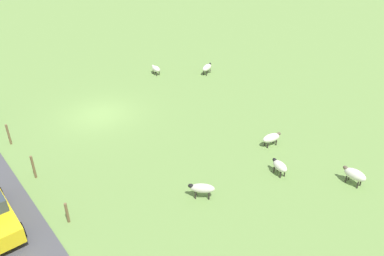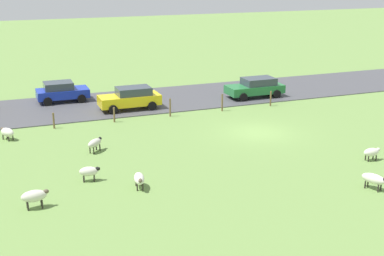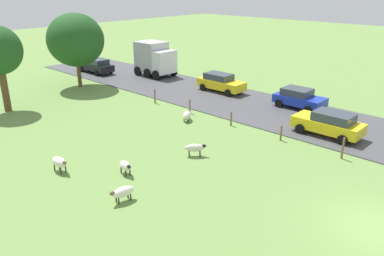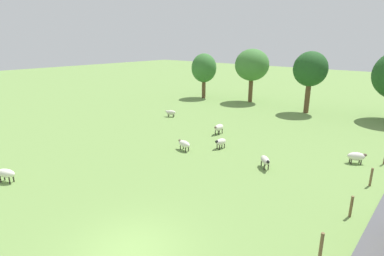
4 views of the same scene
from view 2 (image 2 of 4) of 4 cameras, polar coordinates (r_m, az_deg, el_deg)
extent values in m
plane|color=#6B8E47|center=(33.73, 7.07, -0.49)|extent=(160.00, 160.00, 0.00)
cube|color=#47474C|center=(42.76, 0.56, 3.43)|extent=(8.00, 80.00, 0.06)
ellipsoid|color=silver|center=(25.23, -5.67, -5.39)|extent=(1.17, 0.66, 0.47)
ellipsoid|color=brown|center=(24.71, -5.55, -5.62)|extent=(0.29, 0.22, 0.20)
cylinder|color=#2D2823|center=(25.09, -5.28, -6.34)|extent=(0.07, 0.07, 0.31)
cylinder|color=#2D2823|center=(25.07, -5.88, -6.38)|extent=(0.07, 0.07, 0.31)
cylinder|color=#2D2823|center=(25.65, -5.43, -5.81)|extent=(0.07, 0.07, 0.31)
cylinder|color=#2D2823|center=(25.63, -6.01, -5.85)|extent=(0.07, 0.07, 0.31)
ellipsoid|color=silver|center=(30.18, 18.63, -2.47)|extent=(0.49, 0.92, 0.46)
ellipsoid|color=silver|center=(30.40, 19.29, -2.19)|extent=(0.19, 0.27, 0.20)
cylinder|color=#2D2823|center=(30.52, 18.80, -2.91)|extent=(0.07, 0.07, 0.30)
cylinder|color=#2D2823|center=(30.34, 19.09, -3.06)|extent=(0.07, 0.07, 0.30)
cylinder|color=#2D2823|center=(30.23, 18.06, -3.03)|extent=(0.07, 0.07, 0.30)
cylinder|color=#2D2823|center=(30.04, 18.34, -3.18)|extent=(0.07, 0.07, 0.30)
ellipsoid|color=silver|center=(33.82, -19.14, -0.44)|extent=(1.18, 1.00, 0.52)
ellipsoid|color=brown|center=(34.19, -19.62, -0.09)|extent=(0.32, 0.29, 0.20)
cylinder|color=#2D2823|center=(34.08, -19.55, -0.94)|extent=(0.07, 0.07, 0.28)
cylinder|color=#2D2823|center=(34.22, -19.15, -0.83)|extent=(0.07, 0.07, 0.28)
cylinder|color=#2D2823|center=(33.61, -19.01, -1.13)|extent=(0.07, 0.07, 0.28)
cylinder|color=#2D2823|center=(33.75, -18.60, -1.02)|extent=(0.07, 0.07, 0.28)
ellipsoid|color=silver|center=(26.38, -11.00, -4.57)|extent=(0.62, 0.97, 0.46)
ellipsoid|color=black|center=(26.34, -10.07, -4.31)|extent=(0.22, 0.29, 0.20)
cylinder|color=#2D2823|center=(26.62, -10.42, -5.13)|extent=(0.07, 0.07, 0.33)
cylinder|color=#2D2823|center=(26.39, -10.41, -5.33)|extent=(0.07, 0.07, 0.33)
cylinder|color=#2D2823|center=(26.63, -11.49, -5.18)|extent=(0.07, 0.07, 0.33)
cylinder|color=#2D2823|center=(26.40, -11.49, -5.39)|extent=(0.07, 0.07, 0.33)
ellipsoid|color=silver|center=(24.07, -16.55, -6.99)|extent=(0.58, 1.11, 0.52)
ellipsoid|color=brown|center=(24.08, -15.36, -6.57)|extent=(0.19, 0.27, 0.20)
cylinder|color=#2D2823|center=(24.38, -15.82, -7.59)|extent=(0.07, 0.07, 0.38)
cylinder|color=#2D2823|center=(24.12, -15.72, -7.86)|extent=(0.07, 0.07, 0.38)
cylinder|color=#2D2823|center=(24.33, -17.22, -7.78)|extent=(0.07, 0.07, 0.38)
cylinder|color=#2D2823|center=(24.06, -17.13, -8.05)|extent=(0.07, 0.07, 0.38)
ellipsoid|color=beige|center=(30.37, -10.37, -1.59)|extent=(1.12, 1.11, 0.44)
ellipsoid|color=black|center=(30.77, -9.83, -1.12)|extent=(0.31, 0.31, 0.20)
cylinder|color=#2D2823|center=(30.79, -10.21, -2.00)|extent=(0.07, 0.07, 0.36)
cylinder|color=#2D2823|center=(30.66, -9.83, -2.07)|extent=(0.07, 0.07, 0.36)
cylinder|color=#2D2823|center=(30.31, -10.85, -2.35)|extent=(0.07, 0.07, 0.36)
cylinder|color=#2D2823|center=(30.18, -10.47, -2.42)|extent=(0.07, 0.07, 0.36)
ellipsoid|color=silver|center=(26.35, 18.86, -5.16)|extent=(1.27, 0.90, 0.47)
cylinder|color=#2D2823|center=(26.47, 19.54, -5.97)|extent=(0.07, 0.07, 0.36)
cylinder|color=#2D2823|center=(26.25, 19.28, -6.14)|extent=(0.07, 0.07, 0.36)
cylinder|color=#2D2823|center=(26.73, 18.29, -5.62)|extent=(0.07, 0.07, 0.36)
cylinder|color=#2D2823|center=(26.51, 18.03, -5.78)|extent=(0.07, 0.07, 0.36)
cylinder|color=brown|center=(40.14, 8.41, 3.13)|extent=(0.12, 0.12, 1.13)
cylinder|color=brown|center=(38.37, 3.25, 2.74)|extent=(0.12, 0.12, 1.25)
cylinder|color=brown|center=(36.96, -2.35, 2.21)|extent=(0.12, 0.12, 1.27)
cylinder|color=brown|center=(35.96, -8.33, 1.41)|extent=(0.12, 0.12, 1.02)
cylinder|color=brown|center=(35.34, -14.58, 0.77)|extent=(0.12, 0.12, 1.04)
cube|color=#1933B2|center=(42.02, -13.66, 3.64)|extent=(1.94, 3.87, 0.64)
cube|color=#333D47|center=(41.86, -14.11, 4.41)|extent=(1.71, 2.13, 0.56)
cylinder|color=black|center=(43.20, -12.16, 3.66)|extent=(0.22, 0.64, 0.64)
cylinder|color=black|center=(41.34, -11.72, 3.10)|extent=(0.22, 0.64, 0.64)
cylinder|color=black|center=(42.90, -15.47, 3.34)|extent=(0.22, 0.64, 0.64)
cylinder|color=black|center=(41.03, -15.17, 2.75)|extent=(0.22, 0.64, 0.64)
cube|color=#237238|center=(42.53, 6.70, 4.16)|extent=(1.93, 4.50, 0.64)
cube|color=#333D47|center=(42.56, 7.14, 4.98)|extent=(1.70, 2.47, 0.56)
cylinder|color=black|center=(41.11, 5.50, 3.30)|extent=(0.22, 0.64, 0.64)
cylinder|color=black|center=(42.80, 4.35, 3.88)|extent=(0.22, 0.64, 0.64)
cylinder|color=black|center=(42.47, 9.04, 3.61)|extent=(0.22, 0.64, 0.64)
cylinder|color=black|center=(44.11, 7.79, 4.16)|extent=(0.22, 0.64, 0.64)
cube|color=yellow|center=(38.88, -6.71, 3.00)|extent=(1.84, 4.39, 0.71)
cube|color=#333D47|center=(38.81, -6.27, 3.96)|extent=(1.62, 2.41, 0.56)
cylinder|color=black|center=(37.78, -8.43, 1.96)|extent=(0.22, 0.64, 0.64)
cylinder|color=black|center=(39.52, -9.03, 2.61)|extent=(0.22, 0.64, 0.64)
cylinder|color=black|center=(38.48, -4.29, 2.38)|extent=(0.22, 0.64, 0.64)
cylinder|color=black|center=(40.19, -5.06, 2.99)|extent=(0.22, 0.64, 0.64)
camera|label=1|loc=(37.73, -30.52, 17.34)|focal=35.71mm
camera|label=3|loc=(23.15, 34.48, 12.59)|focal=36.29mm
camera|label=4|loc=(42.11, 9.37, 13.48)|focal=28.48mm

